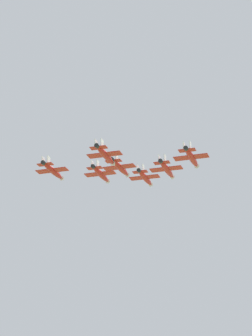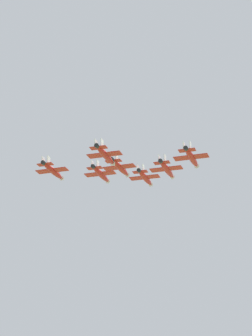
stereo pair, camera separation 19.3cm
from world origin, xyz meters
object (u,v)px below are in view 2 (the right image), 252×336
Objects in this scene: jet_right_wingman at (167,169)px; jet_right_outer at (192,158)px; jet_trailing at (105,155)px; jet_lead at (145,178)px; jet_slot_rear at (120,167)px; jet_left_wingman at (101,174)px; jet_left_outer at (53,171)px.

jet_right_wingman is 1.00× the size of jet_right_outer.
jet_trailing is (-8.98, 25.98, -1.48)m from jet_right_outer.
jet_trailing is (-24.98, 17.13, -4.03)m from jet_right_wingman.
jet_lead is 1.04× the size of jet_slot_rear.
jet_right_outer is 1.03× the size of jet_trailing.
jet_left_wingman is 23.72m from jet_right_wingman.
jet_trailing is at bearing 119.55° from jet_right_outer.
jet_left_wingman is 0.99× the size of jet_right_wingman.
jet_slot_rear is (-4.69, -23.23, -1.71)m from jet_left_outer.
jet_left_outer is 1.02× the size of jet_trailing.
jet_trailing is (-29.67, -6.10, -5.08)m from jet_left_wingman.
jet_left_outer is 23.76m from jet_slot_rear.
jet_slot_rear is (-27.33, 5.51, -6.24)m from jet_lead.
jet_lead reaches higher than jet_left_wingman.
jet_right_outer is at bearing -140.63° from jet_lead.
jet_lead is at bearing -1.05° from jet_trailing.
jet_right_wingman is at bearing -69.19° from jet_left_outer.
jet_left_wingman is 30.71m from jet_trailing.
jet_slot_rear is (-11.32, 14.37, -3.01)m from jet_right_wingman.
jet_left_wingman reaches higher than jet_right_outer.
jet_right_wingman is at bearing 39.45° from jet_right_outer.
jet_right_outer is (-32.01, -17.71, -5.78)m from jet_lead.
jet_slot_rear is at bearing -140.60° from jet_left_wingman.
jet_left_wingman is at bearing 67.67° from jet_right_outer.
jet_left_outer is 1.03× the size of jet_slot_rear.
jet_slot_rear reaches higher than jet_trailing.
jet_right_outer is (-9.37, -46.45, -1.25)m from jet_left_outer.
jet_slot_rear is (-16.01, -8.86, -4.07)m from jet_left_wingman.
jet_right_outer is (-16.01, -8.86, -2.56)m from jet_right_wingman.
jet_left_wingman is 18.74m from jet_slot_rear.
jet_right_outer is 27.53m from jet_trailing.
jet_right_wingman is (-16.01, -8.86, -3.22)m from jet_lead.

